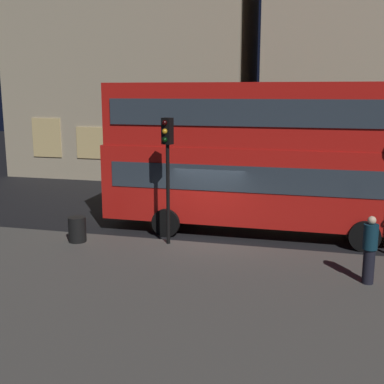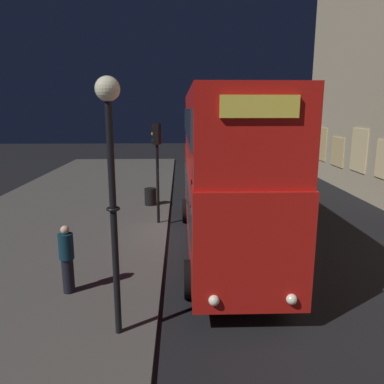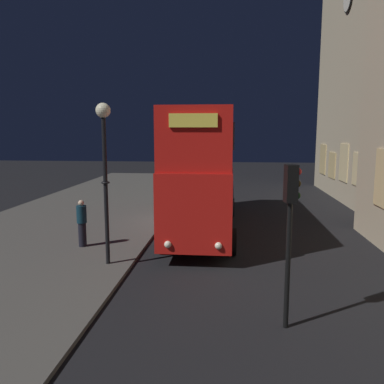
# 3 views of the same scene
# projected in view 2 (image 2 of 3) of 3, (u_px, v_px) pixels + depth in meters

# --- Properties ---
(ground_plane) EXTENTS (80.00, 80.00, 0.00)m
(ground_plane) POSITION_uv_depth(u_px,v_px,m) (189.00, 233.00, 15.10)
(ground_plane) COLOR black
(sidewalk_slab) EXTENTS (44.00, 9.50, 0.12)m
(sidewalk_slab) POSITION_uv_depth(u_px,v_px,m) (47.00, 233.00, 14.92)
(sidewalk_slab) COLOR #4C4944
(sidewalk_slab) RESTS_ON ground
(double_decker_bus) EXTENTS (11.17, 2.95, 5.44)m
(double_decker_bus) POSITION_uv_depth(u_px,v_px,m) (225.00, 164.00, 13.05)
(double_decker_bus) COLOR red
(double_decker_bus) RESTS_ON ground
(traffic_light_near_kerb) EXTENTS (0.38, 0.40, 4.19)m
(traffic_light_near_kerb) POSITION_uv_depth(u_px,v_px,m) (157.00, 153.00, 15.48)
(traffic_light_near_kerb) COLOR black
(traffic_light_near_kerb) RESTS_ON sidewalk_slab
(street_lamp) EXTENTS (0.48, 0.48, 5.39)m
(street_lamp) POSITION_uv_depth(u_px,v_px,m) (111.00, 155.00, 7.39)
(street_lamp) COLOR black
(street_lamp) RESTS_ON sidewalk_slab
(pedestrian) EXTENTS (0.38, 0.38, 1.84)m
(pedestrian) POSITION_uv_depth(u_px,v_px,m) (67.00, 259.00, 9.84)
(pedestrian) COLOR black
(pedestrian) RESTS_ON sidewalk_slab
(litter_bin) EXTENTS (0.60, 0.60, 0.85)m
(litter_bin) POSITION_uv_depth(u_px,v_px,m) (151.00, 197.00, 19.00)
(litter_bin) COLOR black
(litter_bin) RESTS_ON sidewalk_slab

